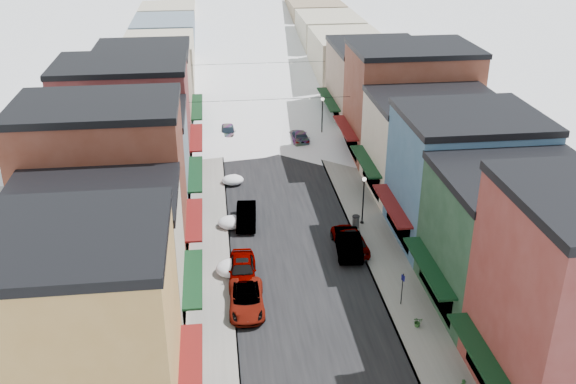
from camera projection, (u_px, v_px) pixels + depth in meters
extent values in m
cube|color=black|center=(257.00, 100.00, 85.25)|extent=(10.00, 160.00, 0.01)
cube|color=gray|center=(207.00, 101.00, 84.51)|extent=(3.20, 160.00, 0.15)
cube|color=gray|center=(306.00, 98.00, 85.94)|extent=(3.20, 160.00, 0.15)
cube|color=slate|center=(219.00, 101.00, 84.67)|extent=(0.10, 160.00, 0.15)
cube|color=slate|center=(294.00, 98.00, 85.77)|extent=(0.10, 160.00, 0.15)
cube|color=tan|center=(72.00, 341.00, 31.22)|extent=(10.00, 8.50, 11.00)
cube|color=black|center=(53.00, 238.00, 28.76)|extent=(10.20, 8.70, 0.50)
cube|color=maroon|center=(191.00, 368.00, 32.82)|extent=(1.20, 7.22, 0.15)
cube|color=beige|center=(99.00, 266.00, 39.28)|extent=(10.00, 8.00, 9.00)
cube|color=black|center=(89.00, 196.00, 37.24)|extent=(10.20, 8.20, 0.50)
cube|color=black|center=(193.00, 278.00, 40.44)|extent=(1.20, 6.80, 0.15)
cube|color=maroon|center=(106.00, 189.00, 45.76)|extent=(11.00, 8.00, 12.00)
cube|color=black|center=(94.00, 105.00, 43.08)|extent=(11.20, 8.20, 0.50)
cube|color=maroon|center=(194.00, 219.00, 47.62)|extent=(1.20, 6.80, 0.15)
cube|color=slate|center=(128.00, 166.00, 54.19)|extent=(10.00, 9.00, 8.50)
cube|color=black|center=(122.00, 115.00, 52.26)|extent=(10.20, 9.20, 0.50)
cube|color=black|center=(195.00, 174.00, 55.25)|extent=(1.20, 7.65, 0.15)
cube|color=maroon|center=(126.00, 120.00, 61.73)|extent=(12.00, 9.00, 10.50)
cube|color=black|center=(120.00, 64.00, 59.37)|extent=(12.20, 9.20, 0.50)
cube|color=maroon|center=(196.00, 137.00, 63.32)|extent=(1.20, 7.65, 0.15)
cube|color=#967B62|center=(145.00, 95.00, 71.02)|extent=(10.00, 11.00, 9.50)
cube|color=black|center=(141.00, 50.00, 68.88)|extent=(10.20, 11.20, 0.50)
cube|color=black|center=(197.00, 107.00, 72.29)|extent=(1.20, 9.35, 0.15)
cube|color=black|center=(483.00, 358.00, 33.57)|extent=(1.20, 7.65, 0.15)
cube|color=#1F422A|center=(514.00, 244.00, 41.69)|extent=(10.00, 9.00, 9.00)
cube|color=black|center=(525.00, 178.00, 39.66)|extent=(10.20, 9.20, 0.50)
cube|color=black|center=(428.00, 267.00, 41.64)|extent=(1.20, 7.65, 0.15)
cube|color=#3B6285|center=(464.00, 181.00, 49.55)|extent=(10.00, 9.00, 10.00)
cube|color=black|center=(472.00, 116.00, 47.31)|extent=(10.20, 9.20, 0.50)
cube|color=maroon|center=(392.00, 205.00, 49.72)|extent=(1.20, 7.65, 0.15)
cube|color=beige|center=(432.00, 147.00, 58.00)|extent=(11.00, 9.00, 8.50)
cube|color=black|center=(437.00, 99.00, 56.08)|extent=(11.20, 9.20, 0.50)
cube|color=black|center=(365.00, 161.00, 57.79)|extent=(1.20, 7.65, 0.15)
cube|color=brown|center=(409.00, 104.00, 65.60)|extent=(12.00, 9.00, 11.00)
cube|color=black|center=(414.00, 48.00, 63.14)|extent=(12.20, 9.20, 0.50)
cube|color=maroon|center=(345.00, 128.00, 65.87)|extent=(1.20, 7.65, 0.15)
cube|color=#90725E|center=(376.00, 87.00, 74.89)|extent=(10.00, 11.00, 9.00)
cube|color=black|center=(378.00, 46.00, 72.86)|extent=(10.20, 11.20, 0.50)
cube|color=black|center=(328.00, 99.00, 74.84)|extent=(1.20, 9.35, 0.15)
cube|color=gray|center=(160.00, 70.00, 83.98)|extent=(9.00, 13.00, 8.00)
cube|color=gray|center=(347.00, 64.00, 86.69)|extent=(9.00, 13.00, 8.00)
cube|color=gray|center=(165.00, 46.00, 96.54)|extent=(9.00, 13.00, 8.00)
cube|color=gray|center=(329.00, 42.00, 99.25)|extent=(9.00, 13.00, 8.00)
cube|color=gray|center=(170.00, 28.00, 109.10)|extent=(9.00, 13.00, 8.00)
cube|color=gray|center=(315.00, 25.00, 111.81)|extent=(9.00, 13.00, 8.00)
cube|color=gray|center=(173.00, 14.00, 121.66)|extent=(9.00, 13.00, 8.00)
cube|color=gray|center=(303.00, 11.00, 124.38)|extent=(9.00, 13.00, 8.00)
cylinder|color=black|center=(271.00, 99.00, 64.66)|extent=(16.40, 0.04, 0.04)
cylinder|color=black|center=(259.00, 63.00, 78.11)|extent=(16.40, 0.04, 0.04)
imported|color=white|center=(246.00, 300.00, 42.61)|extent=(2.45, 5.08, 1.39)
imported|color=gray|center=(242.00, 269.00, 45.75)|extent=(2.17, 4.96, 1.66)
imported|color=black|center=(246.00, 215.00, 53.48)|extent=(1.94, 4.69, 1.51)
imported|color=gray|center=(228.00, 132.00, 72.10)|extent=(1.90, 4.62, 1.34)
imported|color=black|center=(348.00, 242.00, 49.26)|extent=(2.27, 5.29, 1.69)
imported|color=gray|center=(350.00, 239.00, 49.71)|extent=(2.55, 5.19, 1.70)
imported|color=black|center=(299.00, 136.00, 70.87)|extent=(2.01, 4.66, 1.34)
imported|color=#ACB0B5|center=(253.00, 122.00, 75.01)|extent=(1.93, 4.16, 1.38)
imported|color=white|center=(267.00, 90.00, 87.11)|extent=(2.90, 5.16, 1.36)
cylinder|color=black|center=(402.00, 289.00, 42.59)|extent=(0.07, 0.07, 2.40)
cube|color=navy|center=(403.00, 278.00, 42.22)|extent=(0.14, 0.31, 0.44)
cylinder|color=#535558|center=(356.00, 222.00, 52.67)|extent=(0.58, 0.58, 1.00)
cylinder|color=black|center=(356.00, 216.00, 52.45)|extent=(0.62, 0.62, 0.07)
cylinder|color=black|center=(362.00, 222.00, 53.56)|extent=(0.29, 0.29, 0.10)
cylinder|color=black|center=(363.00, 202.00, 52.75)|extent=(0.12, 0.12, 3.87)
sphere|color=white|center=(364.00, 179.00, 51.86)|extent=(0.35, 0.35, 0.35)
cylinder|color=black|center=(322.00, 138.00, 71.75)|extent=(0.33, 0.33, 0.11)
cylinder|color=black|center=(322.00, 120.00, 70.83)|extent=(0.13, 0.13, 4.38)
sphere|color=white|center=(323.00, 99.00, 69.83)|extent=(0.39, 0.39, 0.39)
imported|color=#2D5D2A|center=(418.00, 322.00, 40.79)|extent=(0.69, 0.63, 0.66)
imported|color=#2F632D|center=(463.00, 384.00, 35.72)|extent=(0.43, 0.43, 0.56)
ellipsoid|color=white|center=(234.00, 268.00, 46.45)|extent=(2.60, 2.20, 1.10)
ellipsoid|color=white|center=(236.00, 262.00, 47.66)|extent=(1.11, 1.00, 0.56)
ellipsoid|color=white|center=(231.00, 222.00, 52.97)|extent=(2.25, 1.90, 0.95)
ellipsoid|color=white|center=(233.00, 218.00, 54.17)|extent=(0.96, 0.87, 0.48)
ellipsoid|color=white|center=(233.00, 180.00, 60.79)|extent=(2.07, 1.75, 0.87)
ellipsoid|color=white|center=(234.00, 177.00, 61.98)|extent=(0.88, 0.79, 0.44)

